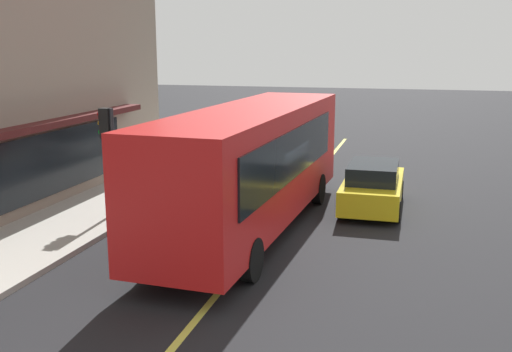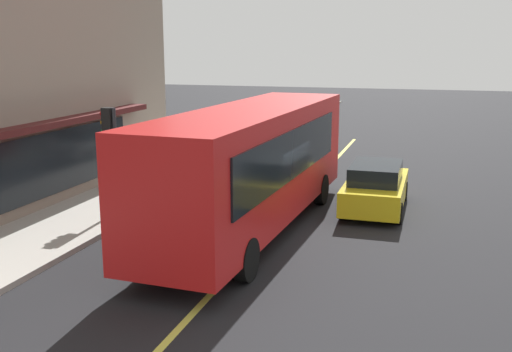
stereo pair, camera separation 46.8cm
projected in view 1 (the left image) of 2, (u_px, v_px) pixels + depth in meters
The scene contains 7 objects.
ground at pixel (267, 233), 16.60m from camera, with size 120.00×120.00×0.00m, color black.
sidewalk at pixel (85, 216), 18.08m from camera, with size 80.00×3.10×0.15m, color #B2ADA3.
lane_centre_stripe at pixel (267, 233), 16.60m from camera, with size 36.00×0.16×0.01m, color #D8D14C.
bus at pixel (253, 162), 16.47m from camera, with size 11.24×3.04×3.50m.
traffic_light at pixel (108, 135), 17.69m from camera, with size 0.30×0.52×3.20m.
car_silver at pixel (249, 151), 25.46m from camera, with size 4.35×1.95×1.52m.
car_yellow at pixel (373, 186), 19.00m from camera, with size 4.31×1.87×1.52m.
Camera 1 is at (-15.39, -3.89, 5.14)m, focal length 41.49 mm.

